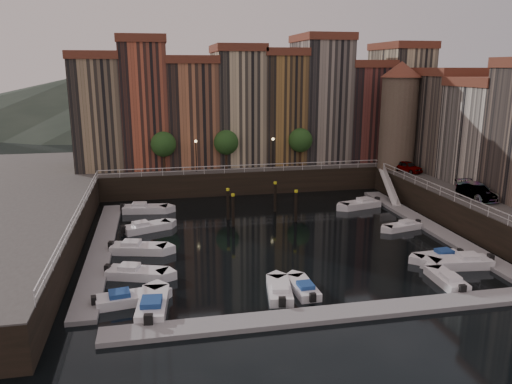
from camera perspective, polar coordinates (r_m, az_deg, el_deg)
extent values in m
plane|color=black|center=(49.40, 1.99, -4.89)|extent=(200.00, 200.00, 0.00)
cube|color=black|center=(73.70, -2.69, 2.67)|extent=(80.00, 20.00, 3.00)
cube|color=gray|center=(47.46, -17.22, -6.12)|extent=(2.00, 28.00, 0.35)
cube|color=gray|center=(54.43, 19.11, -3.68)|extent=(2.00, 28.00, 0.35)
cube|color=gray|center=(34.34, 8.77, -13.62)|extent=(30.00, 2.00, 0.35)
cone|color=#2D382D|center=(156.84, -18.72, 10.04)|extent=(80.00, 80.00, 14.00)
cone|color=#2D382D|center=(156.40, -5.71, 11.42)|extent=(100.00, 100.00, 18.00)
cone|color=#2D382D|center=(163.87, 6.79, 10.46)|extent=(70.00, 70.00, 12.00)
cube|color=#988161|center=(69.54, -17.43, 8.45)|extent=(6.00, 10.00, 14.00)
cube|color=brown|center=(69.30, -17.90, 14.62)|extent=(6.30, 10.30, 1.00)
cube|color=#B9563A|center=(69.11, -12.56, 9.56)|extent=(5.80, 10.00, 16.00)
cube|color=brown|center=(69.02, -12.95, 16.60)|extent=(6.10, 10.30, 1.00)
cube|color=#B16D48|center=(69.39, -7.37, 8.75)|extent=(6.50, 10.00, 13.50)
cube|color=brown|center=(69.11, -7.56, 14.75)|extent=(6.80, 10.30, 1.00)
cube|color=beige|center=(70.07, -2.13, 9.52)|extent=(6.20, 10.00, 15.00)
cube|color=brown|center=(69.89, -2.19, 16.07)|extent=(6.50, 10.30, 1.00)
cube|color=olive|center=(71.28, 2.62, 9.39)|extent=(5.60, 10.00, 14.50)
cube|color=brown|center=(71.08, 2.69, 15.63)|extent=(5.90, 10.30, 1.00)
cube|color=gray|center=(72.90, 7.28, 10.19)|extent=(6.40, 10.00, 16.50)
cube|color=brown|center=(72.85, 7.50, 17.07)|extent=(6.70, 10.30, 1.00)
cube|color=brown|center=(75.24, 11.77, 8.79)|extent=(6.00, 10.00, 13.00)
cube|color=brown|center=(74.95, 12.04, 14.12)|extent=(6.30, 10.30, 1.00)
cube|color=#C2B58E|center=(77.66, 15.92, 9.63)|extent=(5.90, 10.00, 15.50)
cube|color=brown|center=(77.54, 16.34, 15.71)|extent=(6.20, 10.30, 1.00)
cube|color=#685B4E|center=(68.92, 21.71, 7.22)|extent=(9.00, 8.00, 12.00)
cube|color=brown|center=(68.56, 22.21, 12.61)|extent=(9.30, 8.30, 1.00)
cube|color=beige|center=(62.47, 25.63, 5.76)|extent=(9.00, 8.00, 11.00)
cube|color=brown|center=(62.03, 26.22, 11.24)|extent=(9.30, 8.30, 1.00)
cylinder|color=#6B5B4C|center=(67.81, 15.91, 7.58)|extent=(4.60, 4.60, 12.00)
cone|color=brown|center=(67.45, 16.31, 13.32)|extent=(5.20, 5.20, 2.00)
cylinder|color=black|center=(64.72, -10.44, 3.29)|extent=(0.30, 0.30, 2.40)
sphere|color=#1E4719|center=(64.32, -10.54, 5.39)|extent=(3.20, 3.20, 3.20)
cylinder|color=black|center=(65.33, -3.40, 3.60)|extent=(0.30, 0.30, 2.40)
sphere|color=#1E4719|center=(64.94, -3.43, 5.68)|extent=(3.20, 3.20, 3.20)
cylinder|color=black|center=(67.43, 5.06, 3.90)|extent=(0.30, 0.30, 2.40)
sphere|color=#1E4719|center=(67.05, 5.10, 5.92)|extent=(3.20, 3.20, 3.20)
cylinder|color=black|center=(63.78, -6.85, 4.00)|extent=(0.12, 0.12, 4.00)
sphere|color=#FFD88C|center=(63.46, -6.91, 5.78)|extent=(0.36, 0.36, 0.36)
cylinder|color=black|center=(65.32, 1.94, 4.33)|extent=(0.12, 0.12, 4.00)
sphere|color=#FFD88C|center=(65.01, 1.96, 6.07)|extent=(0.36, 0.36, 0.36)
cube|color=white|center=(63.55, -1.33, 3.10)|extent=(36.00, 0.08, 0.08)
cube|color=white|center=(63.64, -1.33, 2.70)|extent=(36.00, 0.06, 0.06)
cube|color=white|center=(54.39, 21.06, 0.27)|extent=(0.08, 34.00, 0.08)
cube|color=white|center=(54.49, 21.02, -0.19)|extent=(0.06, 34.00, 0.06)
cube|color=white|center=(46.57, -19.76, -1.83)|extent=(0.08, 34.00, 0.08)
cube|color=white|center=(46.69, -19.71, -2.36)|extent=(0.06, 34.00, 0.06)
cube|color=white|center=(63.74, 14.98, 0.63)|extent=(2.78, 8.26, 2.81)
cube|color=white|center=(63.63, 15.01, 1.06)|extent=(1.93, 8.32, 3.65)
cylinder|color=black|center=(51.55, -2.62, -2.33)|extent=(0.32, 0.32, 3.60)
cylinder|color=yellow|center=(51.06, -2.65, -0.34)|extent=(0.36, 0.36, 0.25)
cylinder|color=black|center=(53.84, -3.22, -1.62)|extent=(0.32, 0.32, 3.60)
cylinder|color=yellow|center=(53.37, -3.25, 0.29)|extent=(0.36, 0.36, 0.25)
cylinder|color=black|center=(53.19, 4.57, -1.84)|extent=(0.32, 0.32, 3.60)
cylinder|color=yellow|center=(52.72, 4.61, 0.09)|extent=(0.36, 0.36, 0.25)
cylinder|color=black|center=(56.79, 2.19, -0.78)|extent=(0.32, 0.32, 3.60)
cylinder|color=yellow|center=(56.34, 2.21, 1.04)|extent=(0.36, 0.36, 0.25)
cube|color=white|center=(36.71, -14.34, -11.79)|extent=(4.63, 2.35, 0.75)
cube|color=navy|center=(36.48, -15.34, -11.24)|extent=(1.57, 1.40, 0.50)
cube|color=black|center=(36.51, -18.04, -11.77)|extent=(0.42, 0.55, 0.70)
cube|color=white|center=(40.68, -13.40, -9.07)|extent=(4.97, 3.19, 0.79)
cube|color=white|center=(40.72, -14.28, -8.38)|extent=(1.81, 1.67, 0.53)
cube|color=black|center=(41.47, -16.60, -8.44)|extent=(0.52, 0.62, 0.74)
cube|color=white|center=(45.84, -13.23, -6.37)|extent=(5.11, 2.99, 0.82)
cube|color=white|center=(45.85, -14.06, -5.76)|extent=(1.81, 1.65, 0.55)
cube|color=black|center=(46.49, -16.24, -5.91)|extent=(0.51, 0.62, 0.76)
cube|color=white|center=(51.61, -12.35, -4.01)|extent=(4.98, 3.35, 0.79)
cube|color=white|center=(51.26, -13.04, -3.61)|extent=(1.84, 1.72, 0.53)
cube|color=black|center=(50.80, -14.94, -4.14)|extent=(0.54, 0.63, 0.74)
cube|color=white|center=(58.12, -12.52, -1.95)|extent=(5.13, 2.55, 0.84)
cube|color=white|center=(58.09, -13.20, -1.48)|extent=(1.73, 1.54, 0.56)
cube|color=black|center=(58.50, -15.02, -1.71)|extent=(0.46, 0.61, 0.78)
cube|color=white|center=(44.87, 22.29, -7.52)|extent=(5.13, 2.46, 0.84)
cube|color=white|center=(45.00, 23.12, -6.85)|extent=(1.72, 1.52, 0.56)
cube|color=black|center=(45.99, 25.21, -6.93)|extent=(0.46, 0.60, 0.79)
cube|color=white|center=(45.65, 20.08, -7.03)|extent=(4.19, 1.82, 0.70)
cube|color=navy|center=(45.82, 20.70, -6.44)|extent=(1.37, 1.19, 0.47)
cube|color=black|center=(46.79, 22.28, -6.41)|extent=(0.35, 0.48, 0.65)
cube|color=white|center=(52.94, 16.37, -3.86)|extent=(4.15, 2.35, 0.67)
cube|color=white|center=(53.17, 16.83, -3.36)|extent=(1.45, 1.32, 0.44)
cube|color=black|center=(54.20, 18.03, -3.32)|extent=(0.40, 0.50, 0.62)
cube|color=white|center=(59.88, 11.80, -1.45)|extent=(5.13, 3.00, 0.82)
cube|color=white|center=(60.14, 12.32, -0.92)|extent=(1.81, 1.65, 0.55)
cube|color=black|center=(61.34, 13.68, -0.92)|extent=(0.51, 0.63, 0.77)
cube|color=white|center=(35.42, -11.70, -12.56)|extent=(2.39, 5.09, 0.84)
cube|color=navy|center=(34.60, -11.86, -12.31)|extent=(1.49, 1.69, 0.56)
cube|color=black|center=(33.02, -12.18, -14.12)|extent=(0.60, 0.45, 0.78)
cube|color=white|center=(36.89, 2.68, -11.21)|extent=(2.33, 4.52, 0.73)
cube|color=white|center=(36.17, 2.77, -10.98)|extent=(1.38, 1.54, 0.49)
cube|color=black|center=(34.77, 3.01, -12.43)|extent=(0.54, 0.42, 0.69)
cube|color=white|center=(37.49, 5.40, -10.87)|extent=(1.65, 3.98, 0.67)
cube|color=navy|center=(36.87, 5.69, -10.65)|extent=(1.11, 1.28, 0.45)
cube|color=black|center=(35.65, 6.49, -11.88)|extent=(0.46, 0.33, 0.62)
cube|color=white|center=(41.26, 20.92, -9.36)|extent=(1.80, 4.26, 0.71)
cube|color=white|center=(40.65, 21.37, -9.11)|extent=(1.20, 1.38, 0.48)
cube|color=black|center=(39.46, 22.53, -10.23)|extent=(0.49, 0.35, 0.67)
imported|color=gray|center=(66.17, 16.92, 2.71)|extent=(2.91, 4.45, 1.41)
imported|color=gray|center=(54.84, 23.87, -0.13)|extent=(1.90, 4.52, 1.45)
imported|color=gray|center=(55.32, 23.91, 0.03)|extent=(2.21, 5.34, 1.54)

